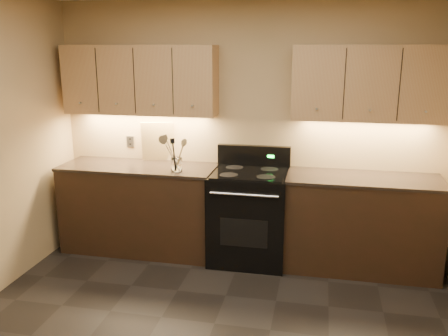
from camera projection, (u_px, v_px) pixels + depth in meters
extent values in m
cube|color=tan|center=(247.00, 129.00, 4.91)|extent=(4.00, 0.04, 2.60)
cube|color=black|center=(140.00, 209.00, 5.06)|extent=(1.60, 0.60, 0.90)
cube|color=#352A22|center=(138.00, 167.00, 4.94)|extent=(1.62, 0.62, 0.03)
cube|color=black|center=(361.00, 225.00, 4.61)|extent=(1.44, 0.60, 0.90)
cube|color=#352A22|center=(365.00, 179.00, 4.49)|extent=(1.46, 0.62, 0.03)
cube|color=black|center=(249.00, 217.00, 4.80)|extent=(0.76, 0.65, 0.92)
cube|color=black|center=(250.00, 173.00, 4.68)|extent=(0.70, 0.60, 0.01)
cube|color=black|center=(254.00, 156.00, 4.93)|extent=(0.76, 0.07, 0.22)
cube|color=#19FF33|center=(271.00, 156.00, 4.86)|extent=(0.06, 0.00, 0.03)
cylinder|color=silver|center=(244.00, 195.00, 4.39)|extent=(0.65, 0.02, 0.02)
cube|color=black|center=(244.00, 233.00, 4.50)|extent=(0.46, 0.00, 0.28)
cylinder|color=black|center=(229.00, 175.00, 4.58)|extent=(0.18, 0.18, 0.00)
cylinder|color=black|center=(266.00, 177.00, 4.50)|extent=(0.18, 0.18, 0.00)
cylinder|color=black|center=(235.00, 167.00, 4.86)|extent=(0.18, 0.18, 0.00)
cylinder|color=black|center=(269.00, 169.00, 4.79)|extent=(0.18, 0.18, 0.00)
cube|color=tan|center=(140.00, 80.00, 4.86)|extent=(1.60, 0.30, 0.70)
cube|color=tan|center=(370.00, 83.00, 4.41)|extent=(1.44, 0.30, 0.70)
cube|color=#B2B5BA|center=(130.00, 142.00, 5.21)|extent=(0.08, 0.01, 0.12)
cylinder|color=white|center=(177.00, 164.00, 4.70)|extent=(0.12, 0.12, 0.14)
cylinder|color=white|center=(177.00, 170.00, 4.72)|extent=(0.11, 0.11, 0.02)
cube|color=tan|center=(158.00, 141.00, 5.10)|extent=(0.35, 0.17, 0.43)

